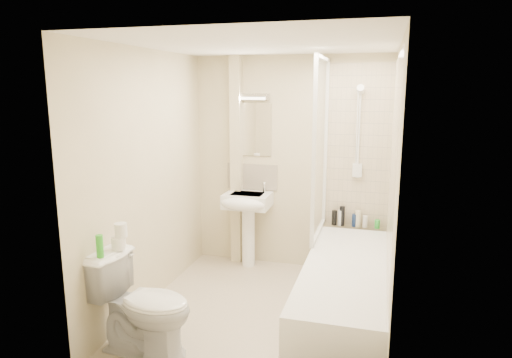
# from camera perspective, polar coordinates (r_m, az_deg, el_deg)

# --- Properties ---
(floor) EXTENTS (2.50, 2.50, 0.00)m
(floor) POSITION_cam_1_polar(r_m,az_deg,el_deg) (4.40, 0.67, -16.39)
(floor) COLOR beige
(floor) RESTS_ON ground
(wall_back) EXTENTS (2.20, 0.02, 2.40)m
(wall_back) POSITION_cam_1_polar(r_m,az_deg,el_deg) (5.18, 4.28, 1.91)
(wall_back) COLOR beige
(wall_back) RESTS_ON ground
(wall_left) EXTENTS (0.02, 2.50, 2.40)m
(wall_left) POSITION_cam_1_polar(r_m,az_deg,el_deg) (4.39, -13.29, -0.09)
(wall_left) COLOR beige
(wall_left) RESTS_ON ground
(wall_right) EXTENTS (0.02, 2.50, 2.40)m
(wall_right) POSITION_cam_1_polar(r_m,az_deg,el_deg) (3.86, 16.70, -1.84)
(wall_right) COLOR beige
(wall_right) RESTS_ON ground
(ceiling) EXTENTS (2.20, 2.50, 0.02)m
(ceiling) POSITION_cam_1_polar(r_m,az_deg,el_deg) (3.91, 0.75, 16.51)
(ceiling) COLOR white
(ceiling) RESTS_ON wall_back
(tile_back) EXTENTS (0.70, 0.01, 1.75)m
(tile_back) POSITION_cam_1_polar(r_m,az_deg,el_deg) (5.05, 12.69, 3.99)
(tile_back) COLOR beige
(tile_back) RESTS_ON wall_back
(tile_right) EXTENTS (0.01, 2.10, 1.75)m
(tile_right) POSITION_cam_1_polar(r_m,az_deg,el_deg) (3.83, 16.71, 1.49)
(tile_right) COLOR beige
(tile_right) RESTS_ON wall_right
(pipe_boxing) EXTENTS (0.12, 0.12, 2.40)m
(pipe_boxing) POSITION_cam_1_polar(r_m,az_deg,el_deg) (5.28, -2.46, 2.11)
(pipe_boxing) COLOR beige
(pipe_boxing) RESTS_ON ground
(splashback) EXTENTS (0.60, 0.02, 0.30)m
(splashback) POSITION_cam_1_polar(r_m,az_deg,el_deg) (5.31, -0.49, 0.30)
(splashback) COLOR beige
(splashback) RESTS_ON wall_back
(mirror) EXTENTS (0.46, 0.01, 0.60)m
(mirror) POSITION_cam_1_polar(r_m,az_deg,el_deg) (5.23, -0.50, 6.22)
(mirror) COLOR white
(mirror) RESTS_ON wall_back
(strip_light) EXTENTS (0.42, 0.07, 0.07)m
(strip_light) POSITION_cam_1_polar(r_m,az_deg,el_deg) (5.18, -0.58, 10.27)
(strip_light) COLOR silver
(strip_light) RESTS_ON wall_back
(bathtub) EXTENTS (0.70, 2.10, 0.55)m
(bathtub) POSITION_cam_1_polar(r_m,az_deg,el_deg) (4.17, 11.02, -13.81)
(bathtub) COLOR white
(bathtub) RESTS_ON ground
(shower_screen) EXTENTS (0.04, 0.92, 1.80)m
(shower_screen) POSITION_cam_1_polar(r_m,az_deg,el_deg) (4.64, 8.07, 3.83)
(shower_screen) COLOR white
(shower_screen) RESTS_ON bathtub
(shower_fixture) EXTENTS (0.10, 0.16, 0.99)m
(shower_fixture) POSITION_cam_1_polar(r_m,az_deg,el_deg) (4.99, 12.70, 5.30)
(shower_fixture) COLOR white
(shower_fixture) RESTS_ON wall_back
(pedestal_sink) EXTENTS (0.51, 0.48, 0.99)m
(pedestal_sink) POSITION_cam_1_polar(r_m,az_deg,el_deg) (5.17, -1.18, -3.79)
(pedestal_sink) COLOR white
(pedestal_sink) RESTS_ON ground
(bottle_black_a) EXTENTS (0.06, 0.06, 0.16)m
(bottle_black_a) POSITION_cam_1_polar(r_m,az_deg,el_deg) (5.14, 9.76, -4.79)
(bottle_black_a) COLOR black
(bottle_black_a) RESTS_ON bathtub
(bottle_white_a) EXTENTS (0.06, 0.06, 0.17)m
(bottle_white_a) POSITION_cam_1_polar(r_m,az_deg,el_deg) (5.14, 10.52, -4.79)
(bottle_white_a) COLOR silver
(bottle_white_a) RESTS_ON bathtub
(bottle_black_b) EXTENTS (0.06, 0.06, 0.22)m
(bottle_black_b) POSITION_cam_1_polar(r_m,az_deg,el_deg) (5.13, 10.70, -4.56)
(bottle_black_b) COLOR black
(bottle_black_b) RESTS_ON bathtub
(bottle_blue) EXTENTS (0.06, 0.06, 0.14)m
(bottle_blue) POSITION_cam_1_polar(r_m,az_deg,el_deg) (5.13, 12.22, -5.07)
(bottle_blue) COLOR #11244E
(bottle_blue) RESTS_ON bathtub
(bottle_cream) EXTENTS (0.06, 0.06, 0.18)m
(bottle_cream) POSITION_cam_1_polar(r_m,az_deg,el_deg) (5.13, 12.61, -4.87)
(bottle_cream) COLOR beige
(bottle_cream) RESTS_ON bathtub
(bottle_white_b) EXTENTS (0.05, 0.05, 0.13)m
(bottle_white_b) POSITION_cam_1_polar(r_m,az_deg,el_deg) (5.13, 13.48, -5.20)
(bottle_white_b) COLOR silver
(bottle_white_b) RESTS_ON bathtub
(bottle_green) EXTENTS (0.06, 0.06, 0.09)m
(bottle_green) POSITION_cam_1_polar(r_m,az_deg,el_deg) (5.13, 14.91, -5.46)
(bottle_green) COLOR green
(bottle_green) RESTS_ON bathtub
(toilet) EXTENTS (0.58, 0.86, 0.80)m
(toilet) POSITION_cam_1_polar(r_m,az_deg,el_deg) (3.77, -13.89, -14.97)
(toilet) COLOR white
(toilet) RESTS_ON ground
(toilet_roll_lower) EXTENTS (0.11, 0.11, 0.10)m
(toilet_roll_lower) POSITION_cam_1_polar(r_m,az_deg,el_deg) (3.77, -16.80, -7.68)
(toilet_roll_lower) COLOR white
(toilet_roll_lower) RESTS_ON toilet
(toilet_roll_upper) EXTENTS (0.10, 0.10, 0.11)m
(toilet_roll_upper) POSITION_cam_1_polar(r_m,az_deg,el_deg) (3.74, -16.54, -6.15)
(toilet_roll_upper) COLOR white
(toilet_roll_upper) RESTS_ON toilet_roll_lower
(green_bottle) EXTENTS (0.05, 0.05, 0.17)m
(green_bottle) POSITION_cam_1_polar(r_m,az_deg,el_deg) (3.63, -18.95, -7.96)
(green_bottle) COLOR green
(green_bottle) RESTS_ON toilet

